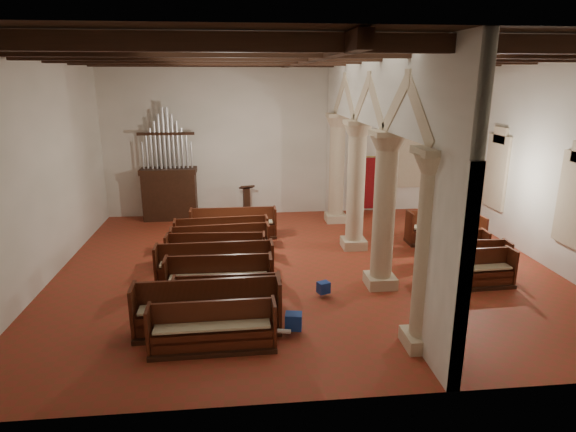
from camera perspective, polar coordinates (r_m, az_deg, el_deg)
The scene contains 34 objects.
floor at distance 14.06m, azimuth 2.00°, elevation -6.07°, with size 14.00×14.00×0.00m, color maroon.
ceiling at distance 13.06m, azimuth 2.27°, elevation 19.14°, with size 14.00×14.00×0.00m, color black.
wall_back at distance 19.13m, azimuth -0.39°, elevation 9.15°, with size 14.00×0.02×6.00m, color white.
wall_front at distance 7.50m, azimuth 8.48°, elevation -1.89°, with size 14.00×0.02×6.00m, color white.
wall_left at distance 14.09m, azimuth -27.46°, elevation 4.88°, with size 0.02×12.00×6.00m, color white.
wall_right at distance 15.80m, azimuth 28.29°, elevation 5.79°, with size 0.02×12.00×6.00m, color white.
ceiling_beams at distance 13.05m, azimuth 2.26°, elevation 18.35°, with size 13.80×11.80×0.30m, color black, non-canonical shape.
arcade at distance 13.52m, azimuth 9.81°, elevation 8.46°, with size 0.90×11.90×6.00m.
window_right_a at distance 14.74m, azimuth 31.00°, elevation 1.61°, with size 0.03×1.00×2.20m, color #316E53.
window_right_b at distance 18.01m, azimuth 23.56°, elevation 4.81°, with size 0.03×1.00×2.20m, color #316E53.
window_back at distance 20.32m, azimuth 13.90°, elevation 6.81°, with size 1.00×0.03×2.20m, color #316E53.
pipe_organ at distance 19.01m, azimuth -13.89°, elevation 3.65°, with size 2.10×0.85×4.40m.
lectern at distance 19.00m, azimuth -4.92°, elevation 1.50°, with size 0.61×0.63×1.32m.
dossal_curtain at distance 19.99m, azimuth 9.70°, elevation 3.88°, with size 1.80×0.07×2.17m.
processional_banner at distance 20.52m, azimuth 16.89°, elevation 2.63°, with size 0.52×0.66×2.26m.
hymnal_box_a at distance 10.54m, azimuth 0.66°, elevation -12.35°, with size 0.35×0.29×0.35m, color navy.
hymnal_box_b at distance 12.20m, azimuth 4.23°, elevation -8.44°, with size 0.29×0.23×0.29m, color #16279A.
hymnal_box_c at distance 13.11m, azimuth -4.52°, elevation -6.66°, with size 0.29×0.23×0.29m, color navy.
tube_heater_a at distance 10.42m, azimuth -7.36°, elevation -13.58°, with size 0.09×0.09×0.93m, color silver.
tube_heater_b at distance 10.45m, azimuth -2.40°, elevation -13.38°, with size 0.10×0.10×0.98m, color white.
nave_pew_0 at distance 10.06m, azimuth -8.89°, elevation -13.72°, with size 2.55×0.71×0.99m.
nave_pew_1 at distance 10.66m, azimuth -9.45°, elevation -11.61°, with size 3.14×0.84×1.15m.
nave_pew_2 at distance 11.32m, azimuth -7.19°, elevation -10.17°, with size 2.47×0.66×0.95m.
nave_pew_3 at distance 12.22m, azimuth -8.16°, elevation -7.97°, with size 2.66×0.74×1.06m.
nave_pew_4 at distance 13.14m, azimuth -8.62°, elevation -6.24°, with size 3.14×0.75×1.06m.
nave_pew_5 at distance 14.14m, azimuth -8.51°, elevation -4.71°, with size 2.88×0.81×0.98m.
nave_pew_6 at distance 14.74m, azimuth -7.97°, elevation -3.76°, with size 3.00×0.89×1.02m.
nave_pew_7 at distance 15.65m, azimuth -7.84°, elevation -2.63°, with size 3.02×0.85×0.99m.
nave_pew_8 at distance 16.57m, azimuth -6.46°, elevation -1.46°, with size 2.92×0.70×1.04m.
aisle_pew_0 at distance 13.66m, azimuth 21.71°, elevation -6.43°, with size 1.83×0.75×0.99m.
aisle_pew_1 at distance 14.32m, azimuth 21.15°, elevation -5.35°, with size 1.90×0.79×0.99m.
aisle_pew_2 at distance 14.87m, azimuth 19.14°, elevation -4.27°, with size 1.82×0.80×1.05m.
aisle_pew_3 at distance 16.02m, azimuth 18.94°, elevation -2.74°, with size 2.00×0.87×1.11m.
aisle_pew_4 at distance 16.72m, azimuth 17.17°, elevation -1.83°, with size 1.99×0.78×1.09m.
Camera 1 is at (-1.82, -12.91, 5.28)m, focal length 30.00 mm.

